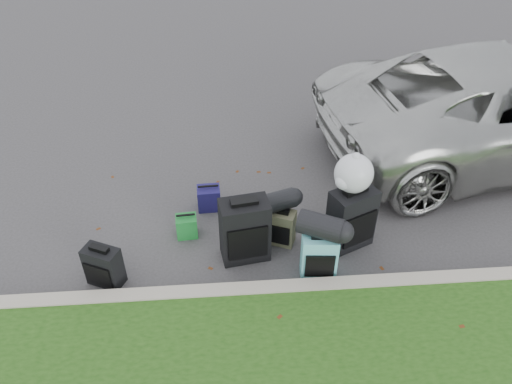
{
  "coord_description": "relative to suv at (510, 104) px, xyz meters",
  "views": [
    {
      "loc": [
        -0.46,
        -4.71,
        4.39
      ],
      "look_at": [
        -0.1,
        0.2,
        0.55
      ],
      "focal_mm": 35.0,
      "sensor_mm": 36.0,
      "label": 1
    }
  ],
  "objects": [
    {
      "name": "ground",
      "position": [
        -3.88,
        -1.75,
        -0.8
      ],
      "size": [
        120.0,
        120.0,
        0.0
      ],
      "primitive_type": "plane",
      "color": "#383535",
      "rests_on": "ground"
    },
    {
      "name": "suitcase_small_black",
      "position": [
        -5.77,
        -2.41,
        -0.55
      ],
      "size": [
        0.46,
        0.37,
        0.51
      ],
      "primitive_type": "cube",
      "rotation": [
        0.0,
        0.0,
        -0.43
      ],
      "color": "black",
      "rests_on": "ground"
    },
    {
      "name": "tote_navy",
      "position": [
        -4.59,
        -1.14,
        -0.64
      ],
      "size": [
        0.31,
        0.25,
        0.33
      ],
      "primitive_type": "cube",
      "rotation": [
        0.0,
        0.0,
        0.04
      ],
      "color": "#1C1752",
      "rests_on": "ground"
    },
    {
      "name": "trash_bag",
      "position": [
        -2.87,
        -1.91,
        0.24
      ],
      "size": [
        0.46,
        0.46,
        0.46
      ],
      "primitive_type": "sphere",
      "color": "silver",
      "rests_on": "suitcase_large_black_right"
    },
    {
      "name": "suitcase_large_black_left",
      "position": [
        -4.15,
        -2.09,
        -0.39
      ],
      "size": [
        0.61,
        0.42,
        0.82
      ],
      "primitive_type": "cube",
      "rotation": [
        0.0,
        0.0,
        0.16
      ],
      "color": "black",
      "rests_on": "ground"
    },
    {
      "name": "suitcase_teal",
      "position": [
        -3.32,
        -2.46,
        -0.51
      ],
      "size": [
        0.42,
        0.27,
        0.58
      ],
      "primitive_type": "cube",
      "rotation": [
        0.0,
        0.0,
        -0.09
      ],
      "color": "teal",
      "rests_on": "ground"
    },
    {
      "name": "suitcase_olive",
      "position": [
        -3.69,
        -1.88,
        -0.56
      ],
      "size": [
        0.4,
        0.33,
        0.48
      ],
      "primitive_type": "cube",
      "rotation": [
        0.0,
        0.0,
        -0.39
      ],
      "color": "#42422D",
      "rests_on": "ground"
    },
    {
      "name": "suv",
      "position": [
        0.0,
        0.0,
        0.0
      ],
      "size": [
        6.09,
        3.46,
        1.6
      ],
      "primitive_type": "imported",
      "rotation": [
        0.0,
        0.0,
        1.72
      ],
      "color": "#B7B7B2",
      "rests_on": "ground"
    },
    {
      "name": "tote_green",
      "position": [
        -4.87,
        -1.67,
        -0.65
      ],
      "size": [
        0.28,
        0.23,
        0.29
      ],
      "primitive_type": "cube",
      "rotation": [
        0.0,
        0.0,
        0.08
      ],
      "color": "#1B7A2C",
      "rests_on": "ground"
    },
    {
      "name": "duffel_left",
      "position": [
        -3.75,
        -1.82,
        -0.2
      ],
      "size": [
        0.51,
        0.38,
        0.25
      ],
      "primitive_type": "cylinder",
      "rotation": [
        0.0,
        1.57,
        0.32
      ],
      "color": "black",
      "rests_on": "suitcase_olive"
    },
    {
      "name": "duffel_right",
      "position": [
        -3.33,
        -2.42,
        -0.09
      ],
      "size": [
        0.57,
        0.47,
        0.28
      ],
      "primitive_type": "cylinder",
      "rotation": [
        0.0,
        1.57,
        -0.47
      ],
      "color": "black",
      "rests_on": "suitcase_teal"
    },
    {
      "name": "suitcase_large_black_right",
      "position": [
        -2.84,
        -1.97,
        -0.4
      ],
      "size": [
        0.63,
        0.52,
        0.81
      ],
      "primitive_type": "cube",
      "rotation": [
        0.0,
        0.0,
        0.42
      ],
      "color": "black",
      "rests_on": "ground"
    },
    {
      "name": "curb",
      "position": [
        -3.88,
        -2.75,
        -0.73
      ],
      "size": [
        120.0,
        0.18,
        0.15
      ],
      "primitive_type": "cube",
      "color": "#9E937F",
      "rests_on": "ground"
    }
  ]
}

